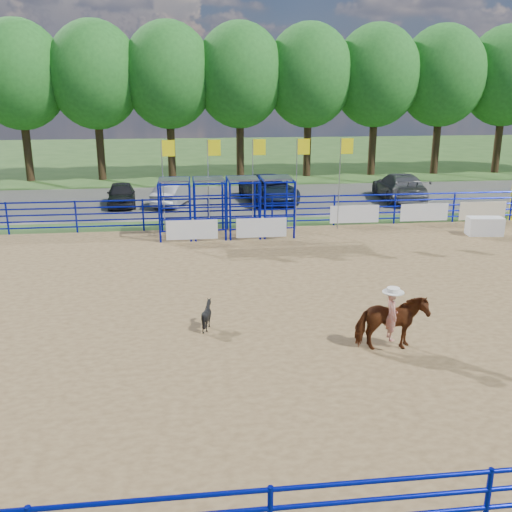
# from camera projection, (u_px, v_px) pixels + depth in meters

# --- Properties ---
(ground) EXTENTS (120.00, 120.00, 0.00)m
(ground) POSITION_uv_depth(u_px,v_px,m) (320.00, 303.00, 17.58)
(ground) COLOR #3B6026
(ground) RESTS_ON ground
(arena_dirt) EXTENTS (30.00, 20.00, 0.02)m
(arena_dirt) POSITION_uv_depth(u_px,v_px,m) (320.00, 303.00, 17.58)
(arena_dirt) COLOR olive
(arena_dirt) RESTS_ON ground
(gravel_strip) EXTENTS (40.00, 10.00, 0.01)m
(gravel_strip) POSITION_uv_depth(u_px,v_px,m) (255.00, 200.00, 33.76)
(gravel_strip) COLOR slate
(gravel_strip) RESTS_ON ground
(announcer_table) EXTENTS (1.61, 0.90, 0.82)m
(announcer_table) POSITION_uv_depth(u_px,v_px,m) (485.00, 226.00, 25.51)
(announcer_table) COLOR white
(announcer_table) RESTS_ON arena_dirt
(horse_and_rider) EXTENTS (1.75, 0.83, 2.29)m
(horse_and_rider) POSITION_uv_depth(u_px,v_px,m) (391.00, 319.00, 14.22)
(horse_and_rider) COLOR #5E2C12
(horse_and_rider) RESTS_ON arena_dirt
(calf) EXTENTS (0.92, 0.90, 0.76)m
(calf) POSITION_uv_depth(u_px,v_px,m) (207.00, 315.00, 15.65)
(calf) COLOR black
(calf) RESTS_ON arena_dirt
(car_a) EXTENTS (1.86, 3.89, 1.28)m
(car_a) POSITION_uv_depth(u_px,v_px,m) (121.00, 194.00, 31.85)
(car_a) COLOR black
(car_a) RESTS_ON gravel_strip
(car_b) EXTENTS (2.50, 4.05, 1.26)m
(car_b) POSITION_uv_depth(u_px,v_px,m) (173.00, 194.00, 31.97)
(car_b) COLOR gray
(car_b) RESTS_ON gravel_strip
(car_c) EXTENTS (3.23, 5.76, 1.52)m
(car_c) POSITION_uv_depth(u_px,v_px,m) (269.00, 189.00, 32.95)
(car_c) COLOR #151D36
(car_c) RESTS_ON gravel_strip
(car_d) EXTENTS (2.66, 5.63, 1.59)m
(car_d) POSITION_uv_depth(u_px,v_px,m) (399.00, 187.00, 33.40)
(car_d) COLOR #5D5D60
(car_d) RESTS_ON gravel_strip
(perimeter_fence) EXTENTS (30.10, 20.10, 1.50)m
(perimeter_fence) POSITION_uv_depth(u_px,v_px,m) (320.00, 280.00, 17.37)
(perimeter_fence) COLOR #07109F
(perimeter_fence) RESTS_ON ground
(chute_assembly) EXTENTS (19.32, 2.41, 4.20)m
(chute_assembly) POSITION_uv_depth(u_px,v_px,m) (234.00, 207.00, 25.41)
(chute_assembly) COLOR #07109F
(chute_assembly) RESTS_ON ground
(treeline) EXTENTS (56.40, 6.40, 11.24)m
(treeline) POSITION_uv_depth(u_px,v_px,m) (240.00, 70.00, 40.18)
(treeline) COLOR #3F2B19
(treeline) RESTS_ON ground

